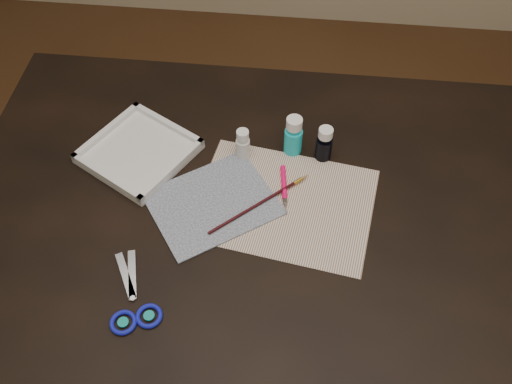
# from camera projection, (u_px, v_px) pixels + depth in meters

# --- Properties ---
(ground) EXTENTS (3.50, 3.50, 0.02)m
(ground) POSITION_uv_depth(u_px,v_px,m) (256.00, 347.00, 1.82)
(ground) COLOR #422614
(ground) RESTS_ON ground
(table) EXTENTS (1.30, 0.90, 0.75)m
(table) POSITION_uv_depth(u_px,v_px,m) (256.00, 290.00, 1.52)
(table) COLOR black
(table) RESTS_ON ground
(paper) EXTENTS (0.41, 0.34, 0.00)m
(paper) POSITION_uv_depth(u_px,v_px,m) (284.00, 203.00, 1.23)
(paper) COLOR silver
(paper) RESTS_ON table
(canvas) EXTENTS (0.32, 0.31, 0.00)m
(canvas) POSITION_uv_depth(u_px,v_px,m) (213.00, 203.00, 1.22)
(canvas) COLOR #132138
(canvas) RESTS_ON paper
(paint_bottle_white) EXTENTS (0.04, 0.04, 0.08)m
(paint_bottle_white) POSITION_uv_depth(u_px,v_px,m) (243.00, 144.00, 1.28)
(paint_bottle_white) COLOR silver
(paint_bottle_white) RESTS_ON table
(paint_bottle_cyan) EXTENTS (0.04, 0.04, 0.10)m
(paint_bottle_cyan) POSITION_uv_depth(u_px,v_px,m) (293.00, 135.00, 1.28)
(paint_bottle_cyan) COLOR #17BFCE
(paint_bottle_cyan) RESTS_ON table
(paint_bottle_navy) EXTENTS (0.05, 0.05, 0.09)m
(paint_bottle_navy) POSITION_uv_depth(u_px,v_px,m) (324.00, 144.00, 1.27)
(paint_bottle_navy) COLOR black
(paint_bottle_navy) RESTS_ON table
(paintbrush) EXTENTS (0.20, 0.19, 0.01)m
(paintbrush) POSITION_uv_depth(u_px,v_px,m) (261.00, 203.00, 1.22)
(paintbrush) COLOR black
(paintbrush) RESTS_ON canvas
(craft_knife) EXTENTS (0.03, 0.14, 0.01)m
(craft_knife) POSITION_uv_depth(u_px,v_px,m) (284.00, 190.00, 1.24)
(craft_knife) COLOR #FF0959
(craft_knife) RESTS_ON paper
(scissors) EXTENTS (0.18, 0.22, 0.01)m
(scissors) POSITION_uv_depth(u_px,v_px,m) (127.00, 292.00, 1.09)
(scissors) COLOR silver
(scissors) RESTS_ON table
(palette_tray) EXTENTS (0.29, 0.29, 0.03)m
(palette_tray) POSITION_uv_depth(u_px,v_px,m) (139.00, 151.00, 1.30)
(palette_tray) COLOR silver
(palette_tray) RESTS_ON table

